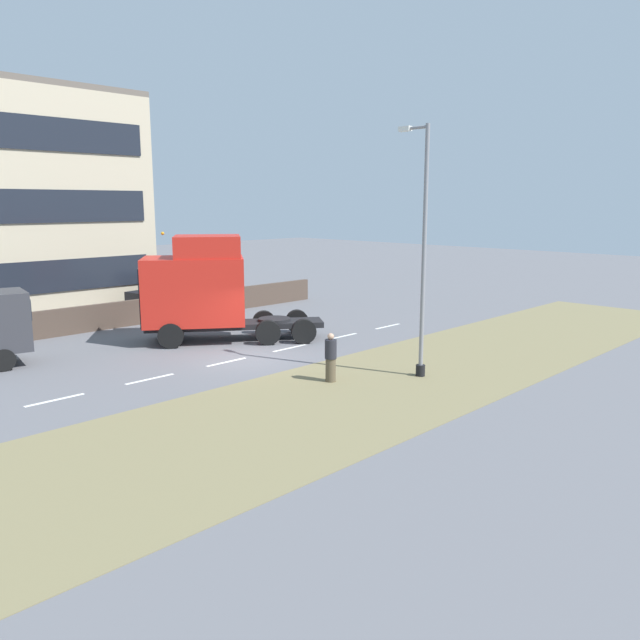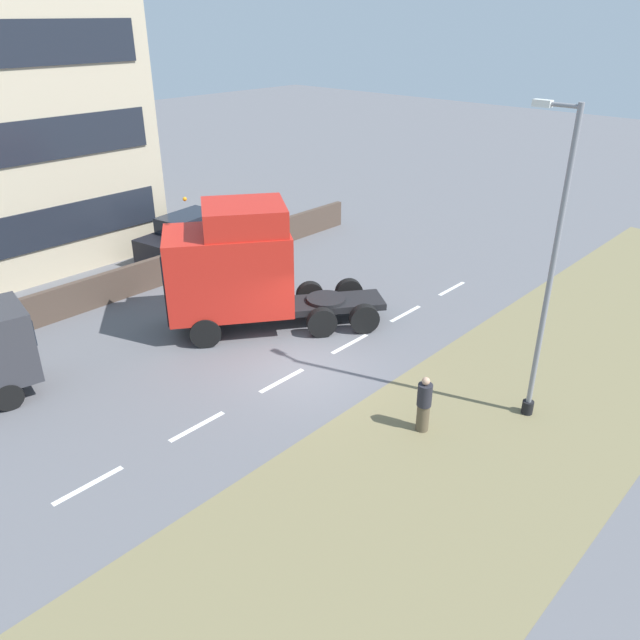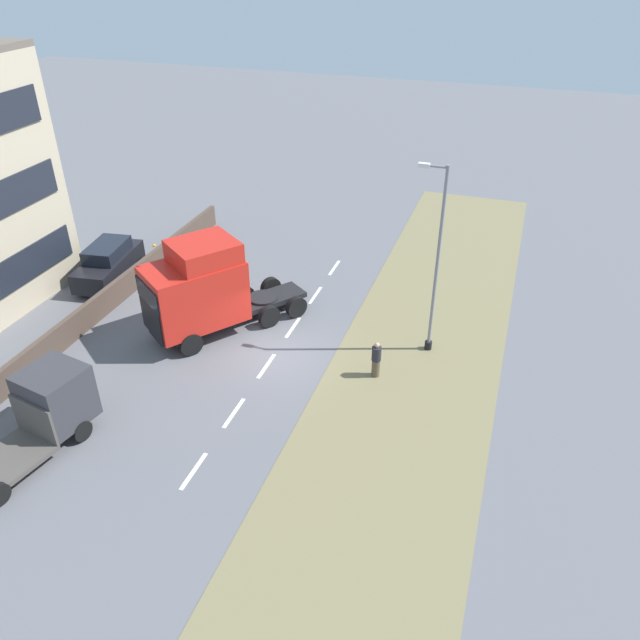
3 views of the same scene
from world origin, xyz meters
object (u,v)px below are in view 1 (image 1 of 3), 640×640
Objects in this scene: lorry_cab at (201,289)px; parked_car at (173,294)px; lamp_post at (422,262)px; pedestrian at (331,358)px.

lorry_cab reaches higher than parked_car.
pedestrian is at bearing 58.02° from lamp_post.
parked_car is 0.60× the size of lamp_post.
lamp_post is (-17.02, 1.09, 2.92)m from parked_car.
lorry_cab reaches higher than pedestrian.
pedestrian is (1.65, 2.64, -3.08)m from lamp_post.
lamp_post is at bearing 167.87° from parked_car.
parked_car is at bearing -13.65° from pedestrian.
pedestrian is at bearing -148.24° from lorry_cab.
parked_car is 15.82m from pedestrian.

